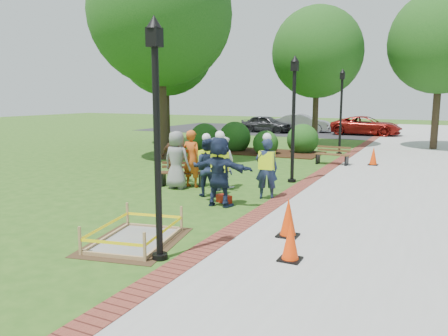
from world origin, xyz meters
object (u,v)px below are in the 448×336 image
at_px(wet_concrete_pad, 135,231).
at_px(hivis_worker_c, 207,165).
at_px(hivis_worker_b, 267,166).
at_px(bench_near, 182,178).
at_px(lamp_near, 157,122).
at_px(cone_front, 290,241).
at_px(hivis_worker_a, 220,169).

xyz_separation_m(wet_concrete_pad, hivis_worker_c, (-0.66, 4.28, 0.69)).
height_order(hivis_worker_b, hivis_worker_c, hivis_worker_b).
relative_size(bench_near, lamp_near, 0.35).
xyz_separation_m(wet_concrete_pad, cone_front, (3.14, 0.37, 0.14)).
distance_m(bench_near, cone_front, 7.14).
bearing_deg(hivis_worker_a, hivis_worker_b, 58.83).
relative_size(cone_front, hivis_worker_a, 0.38).
xyz_separation_m(lamp_near, hivis_worker_a, (-0.75, 3.95, -1.48)).
bearing_deg(hivis_worker_a, bench_near, 141.43).
bearing_deg(hivis_worker_c, lamp_near, -71.33).
relative_size(bench_near, hivis_worker_a, 0.74).
relative_size(hivis_worker_a, hivis_worker_c, 1.09).
xyz_separation_m(wet_concrete_pad, bench_near, (-2.09, 5.23, 0.01)).
height_order(bench_near, cone_front, bench_near).
bearing_deg(wet_concrete_pad, cone_front, 6.70).
bearing_deg(wet_concrete_pad, hivis_worker_a, 86.06).
bearing_deg(wet_concrete_pad, hivis_worker_b, 77.50).
bearing_deg(hivis_worker_c, wet_concrete_pad, -81.30).
distance_m(wet_concrete_pad, cone_front, 3.17).
xyz_separation_m(hivis_worker_a, hivis_worker_b, (0.82, 1.35, -0.06)).
distance_m(wet_concrete_pad, lamp_near, 2.52).
bearing_deg(lamp_near, hivis_worker_b, 89.27).
relative_size(cone_front, hivis_worker_c, 0.41).
bearing_deg(hivis_worker_c, cone_front, -45.86).
distance_m(cone_front, hivis_worker_c, 5.48).
height_order(bench_near, hivis_worker_a, hivis_worker_a).
distance_m(wet_concrete_pad, hivis_worker_c, 4.39).
xyz_separation_m(cone_front, hivis_worker_c, (-3.80, 3.91, 0.55)).
distance_m(bench_near, hivis_worker_b, 3.25).
relative_size(lamp_near, hivis_worker_c, 2.29).
relative_size(wet_concrete_pad, hivis_worker_c, 1.39).
bearing_deg(wet_concrete_pad, hivis_worker_c, 98.70).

